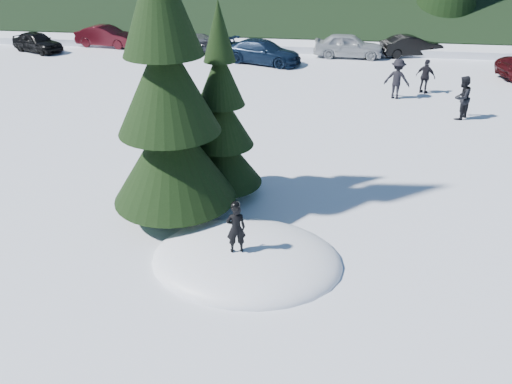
# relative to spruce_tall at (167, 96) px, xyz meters

# --- Properties ---
(ground) EXTENTS (200.00, 200.00, 0.00)m
(ground) POSITION_rel_spruce_tall_xyz_m (2.20, -1.80, -3.32)
(ground) COLOR white
(ground) RESTS_ON ground
(snow_mound) EXTENTS (4.48, 3.52, 0.96)m
(snow_mound) POSITION_rel_spruce_tall_xyz_m (2.20, -1.80, -3.32)
(snow_mound) COLOR white
(snow_mound) RESTS_ON ground
(spruce_tall) EXTENTS (3.20, 3.20, 8.60)m
(spruce_tall) POSITION_rel_spruce_tall_xyz_m (0.00, 0.00, 0.00)
(spruce_tall) COLOR #321F10
(spruce_tall) RESTS_ON ground
(spruce_short) EXTENTS (2.20, 2.20, 5.37)m
(spruce_short) POSITION_rel_spruce_tall_xyz_m (1.00, 1.40, -1.22)
(spruce_short) COLOR #321F10
(spruce_short) RESTS_ON ground
(child_skier) EXTENTS (0.50, 0.40, 1.18)m
(child_skier) POSITION_rel_spruce_tall_xyz_m (2.03, -2.12, -2.25)
(child_skier) COLOR black
(child_skier) RESTS_ON snow_mound
(adult_0) EXTENTS (1.04, 1.08, 1.76)m
(adult_0) POSITION_rel_spruce_tall_xyz_m (9.12, 9.21, -2.44)
(adult_0) COLOR black
(adult_0) RESTS_ON ground
(adult_1) EXTENTS (0.99, 0.80, 1.57)m
(adult_1) POSITION_rel_spruce_tall_xyz_m (8.24, 12.72, -2.53)
(adult_1) COLOR black
(adult_1) RESTS_ON ground
(adult_2) EXTENTS (1.29, 0.98, 1.78)m
(adult_2) POSITION_rel_spruce_tall_xyz_m (6.84, 11.71, -2.43)
(adult_2) COLOR black
(adult_2) RESTS_ON ground
(car_0) EXTENTS (3.88, 2.83, 1.23)m
(car_0) POSITION_rel_spruce_tall_xyz_m (-14.45, 18.36, -2.71)
(car_0) COLOR black
(car_0) RESTS_ON ground
(car_1) EXTENTS (4.15, 1.90, 1.32)m
(car_1) POSITION_rel_spruce_tall_xyz_m (-10.78, 20.50, -2.66)
(car_1) COLOR #32090E
(car_1) RESTS_ON ground
(car_2) EXTENTS (5.59, 4.03, 1.41)m
(car_2) POSITION_rel_spruce_tall_xyz_m (-5.55, 19.34, -2.61)
(car_2) COLOR #53545B
(car_2) RESTS_ON ground
(car_3) EXTENTS (4.85, 3.19, 1.31)m
(car_3) POSITION_rel_spruce_tall_xyz_m (-0.04, 17.43, -2.67)
(car_3) COLOR black
(car_3) RESTS_ON ground
(car_4) EXTENTS (4.16, 1.78, 1.40)m
(car_4) POSITION_rel_spruce_tall_xyz_m (4.81, 19.72, -2.62)
(car_4) COLOR #A0A5A9
(car_4) RESTS_ON ground
(car_5) EXTENTS (3.91, 2.31, 1.22)m
(car_5) POSITION_rel_spruce_tall_xyz_m (8.58, 20.59, -2.71)
(car_5) COLOR black
(car_5) RESTS_ON ground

